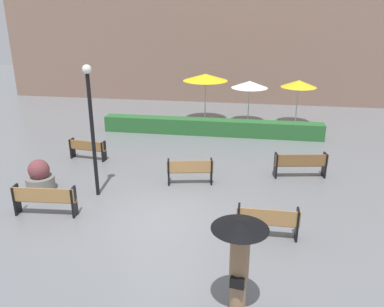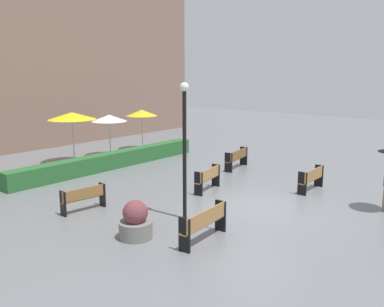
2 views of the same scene
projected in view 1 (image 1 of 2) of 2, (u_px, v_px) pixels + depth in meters
name	position (u px, v px, depth m)	size (l,w,h in m)	color
ground_plane	(161.00, 218.00, 11.61)	(60.00, 60.00, 0.00)	slate
bench_near_right	(268.00, 221.00, 10.47)	(1.65, 0.35, 0.88)	#9E7242
bench_far_left	(87.00, 148.00, 15.98)	(1.58, 0.51, 0.81)	olive
bench_mid_center	(190.00, 170.00, 13.69)	(1.63, 0.62, 0.91)	#9E7242
bench_near_left	(44.00, 199.00, 11.61)	(1.89, 0.48, 0.92)	#9E7242
bench_far_right	(301.00, 163.00, 14.25)	(1.92, 0.68, 0.91)	brown
pedestrian_with_umbrella	(239.00, 253.00, 7.49)	(1.08, 1.08, 2.17)	#8C6B4C
planter_pot	(40.00, 177.00, 13.29)	(0.93, 0.93, 1.08)	slate
lamp_post	(91.00, 119.00, 12.22)	(0.28, 0.28, 4.24)	black
patio_umbrella_yellow	(205.00, 77.00, 20.62)	(2.33, 2.33, 2.59)	silver
patio_umbrella_white	(250.00, 84.00, 20.39)	(1.89, 1.89, 2.28)	silver
patio_umbrella_yellow_far	(299.00, 84.00, 20.07)	(1.80, 1.80, 2.37)	silver
hedge_strip	(211.00, 127.00, 19.19)	(10.58, 0.70, 0.75)	#28602D
building_facade	(218.00, 8.00, 24.44)	(28.00, 1.20, 11.55)	#846656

